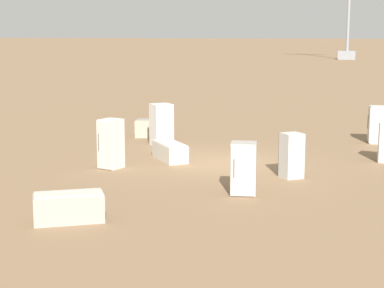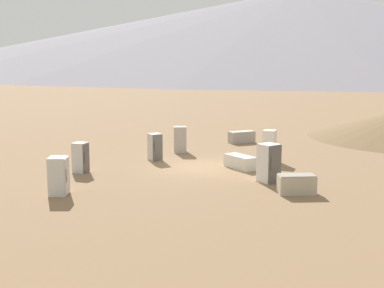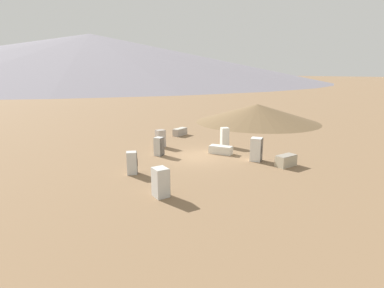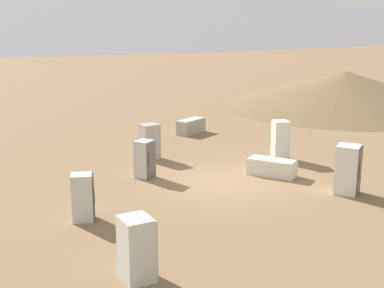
# 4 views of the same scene
# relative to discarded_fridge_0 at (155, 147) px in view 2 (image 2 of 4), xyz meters

# --- Properties ---
(ground_plane) EXTENTS (1000.00, 1000.00, 0.00)m
(ground_plane) POSITION_rel_discarded_fridge_0_xyz_m (2.43, -1.57, -0.70)
(ground_plane) COLOR #846647
(mountain_ridge_0) EXTENTS (344.40, 344.40, 35.20)m
(mountain_ridge_0) POSITION_rel_discarded_fridge_0_xyz_m (26.55, 228.46, 16.90)
(mountain_ridge_0) COLOR gray
(mountain_ridge_0) RESTS_ON ground_plane
(discarded_fridge_0) EXTENTS (0.84, 0.84, 1.41)m
(discarded_fridge_0) POSITION_rel_discarded_fridge_0_xyz_m (0.00, 0.00, 0.00)
(discarded_fridge_0) COLOR silver
(discarded_fridge_0) RESTS_ON ground_plane
(discarded_fridge_1) EXTENTS (0.77, 0.85, 1.65)m
(discarded_fridge_1) POSITION_rel_discarded_fridge_0_xyz_m (5.96, 0.24, 0.12)
(discarded_fridge_1) COLOR silver
(discarded_fridge_1) RESTS_ON ground_plane
(discarded_fridge_2) EXTENTS (1.68, 1.84, 0.63)m
(discarded_fridge_2) POSITION_rel_discarded_fridge_0_xyz_m (4.49, -1.60, -0.39)
(discarded_fridge_2) COLOR beige
(discarded_fridge_2) RESTS_ON ground_plane
(discarded_fridge_3) EXTENTS (0.80, 0.78, 1.47)m
(discarded_fridge_3) POSITION_rel_discarded_fridge_0_xyz_m (1.00, 2.48, 0.03)
(discarded_fridge_3) COLOR #A89E93
(discarded_fridge_3) RESTS_ON ground_plane
(discarded_fridge_4) EXTENTS (0.75, 0.68, 1.42)m
(discarded_fridge_4) POSITION_rel_discarded_fridge_0_xyz_m (-2.96, -3.35, 0.01)
(discarded_fridge_4) COLOR silver
(discarded_fridge_4) RESTS_ON ground_plane
(discarded_fridge_5) EXTENTS (1.56, 0.97, 0.77)m
(discarded_fridge_5) POSITION_rel_discarded_fridge_0_xyz_m (6.80, -6.26, -0.32)
(discarded_fridge_5) COLOR #B2A88E
(discarded_fridge_5) RESTS_ON ground_plane
(discarded_fridge_6) EXTENTS (1.75, 1.39, 0.72)m
(discarded_fridge_6) POSITION_rel_discarded_fridge_0_xyz_m (4.45, 6.27, -0.34)
(discarded_fridge_6) COLOR #A89E93
(discarded_fridge_6) RESTS_ON ground_plane
(discarded_fridge_7) EXTENTS (1.07, 1.08, 1.68)m
(discarded_fridge_7) POSITION_rel_discarded_fridge_0_xyz_m (5.77, -4.37, 0.13)
(discarded_fridge_7) COLOR white
(discarded_fridge_7) RESTS_ON ground_plane
(discarded_fridge_8) EXTENTS (0.79, 0.84, 1.51)m
(discarded_fridge_8) POSITION_rel_discarded_fridge_0_xyz_m (-2.54, -7.43, 0.05)
(discarded_fridge_8) COLOR silver
(discarded_fridge_8) RESTS_ON ground_plane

